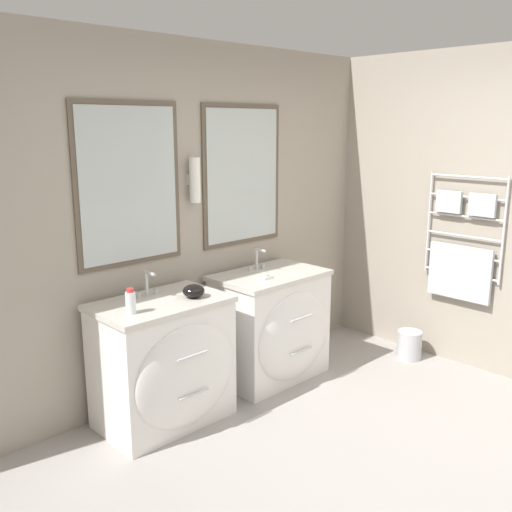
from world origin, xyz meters
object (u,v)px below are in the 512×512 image
object	(u,v)px
amenity_bowl	(194,291)
vanity_left	(166,362)
toiletry_bottle	(131,302)
vanity_right	(273,326)
waste_bin	(409,344)

from	to	relation	value
amenity_bowl	vanity_left	bearing A→B (deg)	163.96
vanity_left	toiletry_bottle	distance (m)	0.57
toiletry_bottle	amenity_bowl	bearing A→B (deg)	-0.22
vanity_right	waste_bin	distance (m)	1.30
vanity_left	waste_bin	size ratio (longest dim) A/B	3.56
vanity_right	amenity_bowl	size ratio (longest dim) A/B	5.92
toiletry_bottle	amenity_bowl	distance (m)	0.49
vanity_left	toiletry_bottle	world-z (taller)	toiletry_bottle
vanity_left	vanity_right	bearing A→B (deg)	0.00
vanity_right	waste_bin	world-z (taller)	vanity_right
vanity_left	vanity_right	size ratio (longest dim) A/B	1.00
toiletry_bottle	vanity_right	bearing A→B (deg)	2.51
toiletry_bottle	amenity_bowl	size ratio (longest dim) A/B	1.08
vanity_right	waste_bin	bearing A→B (deg)	-26.39
amenity_bowl	vanity_right	bearing A→B (deg)	4.10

